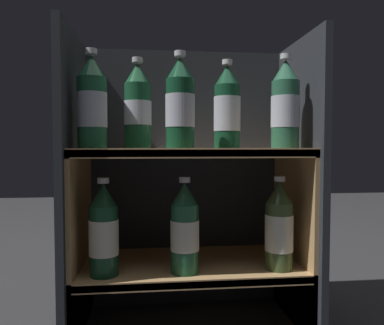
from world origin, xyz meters
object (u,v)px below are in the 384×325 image
object	(u,v)px
bottle_upper_back_0	(138,108)
bottle_lower_front_2	(279,228)
bottle_upper_front_1	(180,106)
bottle_lower_front_0	(104,232)
bottle_upper_back_1	(227,109)
bottle_upper_front_0	(92,105)
bottle_upper_front_2	(285,107)
bottle_lower_front_1	(185,230)

from	to	relation	value
bottle_upper_back_0	bottle_lower_front_2	xyz separation A→B (m)	(0.39, -0.08, -0.33)
bottle_upper_front_1	bottle_lower_front_0	world-z (taller)	bottle_upper_front_1
bottle_upper_back_1	bottle_lower_front_0	bearing A→B (deg)	-166.13
bottle_upper_front_1	bottle_upper_front_0	bearing A→B (deg)	180.00
bottle_upper_front_2	bottle_lower_front_2	xyz separation A→B (m)	(-0.01, 0.00, -0.33)
bottle_upper_back_0	bottle_lower_front_2	size ratio (longest dim) A/B	1.00
bottle_lower_front_0	bottle_lower_front_1	distance (m)	0.21
bottle_upper_back_0	bottle_upper_back_1	xyz separation A→B (m)	(0.26, 0.00, -0.00)
bottle_upper_back_0	bottle_upper_front_2	bearing A→B (deg)	-11.98
bottle_upper_back_1	bottle_upper_front_0	bearing A→B (deg)	-167.08
bottle_upper_front_0	bottle_upper_back_1	xyz separation A→B (m)	(0.37, 0.08, -0.00)
bottle_upper_front_2	bottle_upper_back_1	bearing A→B (deg)	149.35
bottle_upper_front_0	bottle_upper_back_0	size ratio (longest dim) A/B	1.00
bottle_lower_front_0	bottle_lower_front_2	xyz separation A→B (m)	(0.47, 0.00, -0.00)
bottle_upper_front_0	bottle_upper_front_2	xyz separation A→B (m)	(0.51, -0.00, 0.00)
bottle_upper_front_1	bottle_lower_front_2	xyz separation A→B (m)	(0.27, -0.00, -0.33)
bottle_upper_front_2	bottle_lower_front_0	size ratio (longest dim) A/B	1.00
bottle_lower_front_2	bottle_upper_front_0	bearing A→B (deg)	180.00
bottle_upper_back_0	bottle_upper_front_1	bearing A→B (deg)	-36.80
bottle_upper_front_1	bottle_lower_front_0	size ratio (longest dim) A/B	1.00
bottle_upper_back_1	bottle_lower_front_1	bearing A→B (deg)	-147.08
bottle_upper_front_0	bottle_lower_front_1	bearing A→B (deg)	-0.00
bottle_lower_front_1	bottle_upper_front_0	bearing A→B (deg)	180.00
bottle_upper_front_1	bottle_upper_front_2	bearing A→B (deg)	-0.00
bottle_upper_back_0	bottle_lower_front_1	bearing A→B (deg)	-34.05
bottle_upper_front_2	bottle_upper_back_0	xyz separation A→B (m)	(-0.40, 0.08, 0.00)
bottle_upper_back_1	bottle_upper_back_0	bearing A→B (deg)	-180.00
bottle_upper_front_0	bottle_upper_back_0	xyz separation A→B (m)	(0.11, 0.08, 0.00)
bottle_upper_back_1	bottle_lower_front_2	bearing A→B (deg)	-33.26
bottle_upper_front_2	bottle_lower_front_0	bearing A→B (deg)	180.00
bottle_upper_front_1	bottle_upper_back_0	distance (m)	0.14
bottle_upper_back_1	bottle_lower_front_2	size ratio (longest dim) A/B	1.00
bottle_upper_front_2	bottle_upper_back_1	distance (m)	0.17
bottle_upper_front_1	bottle_lower_front_1	size ratio (longest dim) A/B	1.00
bottle_upper_back_0	bottle_lower_front_2	distance (m)	0.52
bottle_upper_back_0	bottle_lower_front_0	world-z (taller)	bottle_upper_back_0
bottle_upper_front_0	bottle_lower_front_2	bearing A→B (deg)	-0.00
bottle_upper_front_1	bottle_lower_front_2	world-z (taller)	bottle_upper_front_1
bottle_upper_back_0	bottle_lower_front_0	xyz separation A→B (m)	(-0.09, -0.08, -0.33)
bottle_upper_front_2	bottle_upper_back_0	bearing A→B (deg)	168.02
bottle_upper_front_1	bottle_upper_front_2	distance (m)	0.29
bottle_upper_back_0	bottle_lower_front_0	bearing A→B (deg)	-135.77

